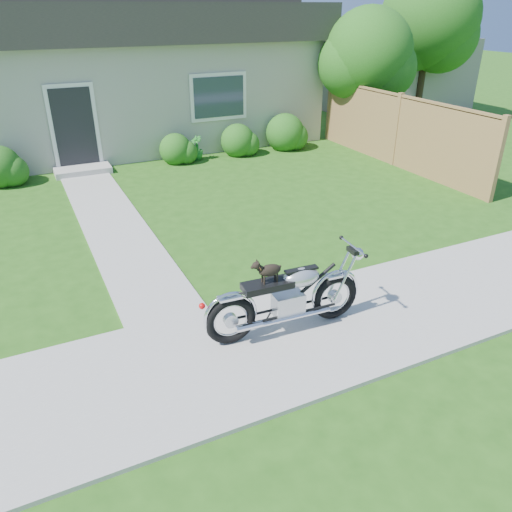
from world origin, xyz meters
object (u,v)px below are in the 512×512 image
(house, at_px, (106,69))
(potted_plant_right, at_px, (196,148))
(fence, at_px, (397,130))
(tree_near, at_px, (373,57))
(tree_far, at_px, (433,23))
(motorcycle_with_dog, at_px, (289,297))

(house, xyz_separation_m, potted_plant_right, (1.61, -3.44, -1.82))
(house, distance_m, fence, 8.96)
(tree_near, bearing_deg, house, 151.23)
(tree_near, bearing_deg, fence, -108.96)
(house, relative_size, tree_near, 3.18)
(fence, xyz_separation_m, potted_plant_right, (-4.69, 2.80, -0.60))
(tree_far, height_order, potted_plant_right, tree_far)
(house, height_order, fence, house)
(house, bearing_deg, motorcycle_with_dog, -90.64)
(fence, bearing_deg, potted_plant_right, 149.18)
(fence, bearing_deg, motorcycle_with_dog, -138.88)
(fence, distance_m, tree_near, 2.95)
(house, xyz_separation_m, tree_far, (11.00, -2.09, 1.21))
(tree_near, height_order, potted_plant_right, tree_near)
(tree_near, bearing_deg, motorcycle_with_dog, -132.29)
(fence, relative_size, tree_near, 1.67)
(tree_near, xyz_separation_m, motorcycle_with_dog, (-7.24, -7.96, -2.00))
(potted_plant_right, bearing_deg, tree_far, 8.23)
(tree_far, bearing_deg, fence, -138.47)
(fence, xyz_separation_m, tree_far, (4.70, 4.16, 2.42))
(house, relative_size, fence, 1.90)
(tree_near, distance_m, motorcycle_with_dog, 10.94)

